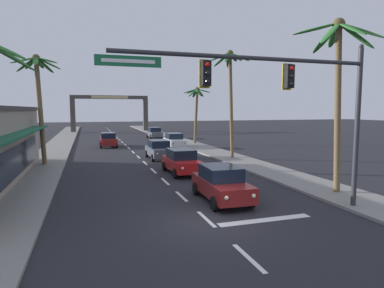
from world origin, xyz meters
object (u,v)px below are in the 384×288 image
Objects in this scene: sedan_lead_at_stop_bar at (221,183)px; sedan_parked_mid_kerb at (174,140)px; sedan_fifth_in_queue at (159,149)px; palm_left_second at (38,86)px; traffic_signal_mast at (291,93)px; palm_right_second at (230,78)px; sedan_parked_nearest_kerb at (154,133)px; palm_right_nearest at (338,67)px; sedan_third_in_queue at (181,161)px; sedan_oncoming_far at (108,140)px; palm_right_third at (197,102)px; town_gateway_arch at (110,108)px.

sedan_lead_at_stop_bar is 1.00× the size of sedan_parked_mid_kerb.
palm_left_second is at bearing -174.14° from sedan_fifth_in_queue.
sedan_fifth_in_queue is at bearing 95.95° from traffic_signal_mast.
palm_right_second is (4.18, 15.14, 2.04)m from traffic_signal_mast.
sedan_parked_nearest_kerb is 36.39m from palm_right_nearest.
sedan_parked_nearest_kerb is (1.98, 38.11, -4.21)m from traffic_signal_mast.
sedan_fifth_in_queue is at bearing 90.55° from sedan_third_in_queue.
sedan_parked_nearest_kerb is 1.00× the size of sedan_parked_mid_kerb.
sedan_lead_at_stop_bar is at bearing -115.92° from palm_right_second.
sedan_parked_nearest_kerb is at bearing 52.67° from sedan_oncoming_far.
palm_right_third is (16.69, 11.90, -0.87)m from palm_left_second.
sedan_fifth_in_queue is at bearing -87.64° from town_gateway_arch.
sedan_third_in_queue and sedan_parked_nearest_kerb have the same top height.
palm_right_nearest reaches higher than town_gateway_arch.
palm_right_second is at bearing -95.48° from palm_right_third.
palm_right_nearest reaches higher than traffic_signal_mast.
sedan_oncoming_far and sedan_parked_mid_kerb have the same top height.
palm_right_second is (5.97, -2.01, 6.25)m from sedan_fifth_in_queue.
sedan_fifth_in_queue is 38.65m from town_gateway_arch.
town_gateway_arch is (-8.79, 27.50, -0.72)m from palm_right_third.
palm_right_second is (15.45, -1.04, 0.91)m from palm_left_second.
sedan_third_in_queue is at bearing 89.74° from sedan_lead_at_stop_bar.
palm_right_nearest is (2.23, -35.88, 5.62)m from sedan_parked_nearest_kerb.
sedan_parked_nearest_kerb is 0.30× the size of town_gateway_arch.
palm_right_nearest is 0.60× the size of town_gateway_arch.
sedan_parked_nearest_kerb is 23.91m from palm_right_second.
palm_left_second is (-5.78, -12.14, 5.34)m from sedan_oncoming_far.
sedan_third_in_queue and sedan_parked_mid_kerb have the same top height.
sedan_lead_at_stop_bar is 1.00× the size of sedan_oncoming_far.
sedan_parked_mid_kerb is (3.45, 22.11, 0.00)m from sedan_lead_at_stop_bar.
town_gateway_arch is (-1.62, 52.65, 3.76)m from sedan_lead_at_stop_bar.
sedan_parked_mid_kerb is (3.42, 15.00, 0.00)m from sedan_third_in_queue.
sedan_parked_mid_kerb is at bearing 104.08° from palm_right_second.
sedan_oncoming_far and sedan_parked_nearest_kerb have the same top height.
sedan_lead_at_stop_bar is 52.81m from town_gateway_arch.
traffic_signal_mast is 15.84m from palm_right_second.
sedan_parked_nearest_kerb is 13.07m from sedan_parked_mid_kerb.
traffic_signal_mast is at bearing -86.53° from town_gateway_arch.
sedan_third_in_queue is 9.99m from palm_right_second.
palm_left_second is at bearing 125.70° from sedan_lead_at_stop_bar.
sedan_lead_at_stop_bar is at bearing -81.62° from sedan_oncoming_far.
sedan_fifth_in_queue is 0.47× the size of palm_right_second.
sedan_fifth_in_queue is at bearing 111.88° from palm_right_nearest.
palm_right_nearest is 0.93× the size of palm_right_second.
sedan_fifth_in_queue is 1.00× the size of sedan_oncoming_far.
sedan_lead_at_stop_bar is 0.53× the size of palm_left_second.
sedan_parked_nearest_kerb is at bearing 93.55° from palm_right_nearest.
palm_left_second is at bearing 124.86° from traffic_signal_mast.
sedan_lead_at_stop_bar is 8.22m from palm_right_nearest.
town_gateway_arch is at bearing 107.02° from sedan_parked_nearest_kerb.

